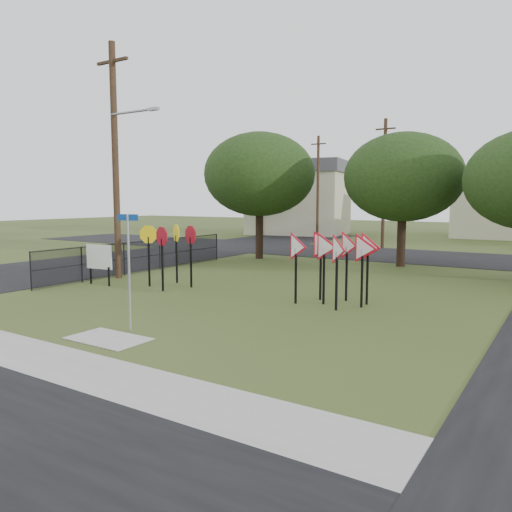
{
  "coord_description": "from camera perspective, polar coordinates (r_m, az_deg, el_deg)",
  "views": [
    {
      "loc": [
        9.53,
        -10.48,
        3.41
      ],
      "look_at": [
        0.85,
        3.0,
        1.6
      ],
      "focal_mm": 35.0,
      "sensor_mm": 36.0,
      "label": 1
    }
  ],
  "objects": [
    {
      "name": "ground",
      "position": [
        14.57,
        -9.31,
        -7.18
      ],
      "size": [
        140.0,
        140.0,
        0.0
      ],
      "primitive_type": "plane",
      "color": "#35481B"
    },
    {
      "name": "sidewalk",
      "position": [
        11.9,
        -23.22,
        -10.68
      ],
      "size": [
        30.0,
        1.6,
        0.02
      ],
      "primitive_type": "cube",
      "color": "#9F9F97",
      "rests_on": "ground"
    },
    {
      "name": "street_left",
      "position": [
        29.9,
        -13.57,
        -0.27
      ],
      "size": [
        8.0,
        50.0,
        0.02
      ],
      "primitive_type": "cube",
      "color": "black",
      "rests_on": "ground"
    },
    {
      "name": "street_far",
      "position": [
        32.11,
        15.32,
        0.13
      ],
      "size": [
        60.0,
        8.0,
        0.02
      ],
      "primitive_type": "cube",
      "color": "black",
      "rests_on": "ground"
    },
    {
      "name": "curb_pad",
      "position": [
        12.94,
        -16.53,
        -9.05
      ],
      "size": [
        2.0,
        1.2,
        0.02
      ],
      "primitive_type": "cube",
      "color": "#9F9F97",
      "rests_on": "ground"
    },
    {
      "name": "street_name_sign",
      "position": [
        13.18,
        -14.31,
        -1.02
      ],
      "size": [
        0.62,
        0.13,
        3.05
      ],
      "color": "#93969B",
      "rests_on": "ground"
    },
    {
      "name": "stop_sign_cluster",
      "position": [
        19.75,
        -9.86,
        1.69
      ],
      "size": [
        2.29,
        1.98,
        2.43
      ],
      "color": "black",
      "rests_on": "ground"
    },
    {
      "name": "yield_sign_cluster",
      "position": [
        16.37,
        9.16,
        0.65
      ],
      "size": [
        3.07,
        2.15,
        2.42
      ],
      "color": "black",
      "rests_on": "ground"
    },
    {
      "name": "info_board",
      "position": [
        20.92,
        -17.49,
        -0.26
      ],
      "size": [
        1.3,
        0.18,
        1.63
      ],
      "color": "black",
      "rests_on": "ground"
    },
    {
      "name": "utility_pole_main",
      "position": [
        22.55,
        -15.69,
        10.79
      ],
      "size": [
        3.55,
        0.33,
        10.0
      ],
      "color": "#473121",
      "rests_on": "ground"
    },
    {
      "name": "far_pole_a",
      "position": [
        36.37,
        14.42,
        8.11
      ],
      "size": [
        1.4,
        0.24,
        9.0
      ],
      "color": "#473121",
      "rests_on": "ground"
    },
    {
      "name": "far_pole_c",
      "position": [
        44.96,
        7.08,
        7.9
      ],
      "size": [
        1.4,
        0.24,
        9.0
      ],
      "color": "#473121",
      "rests_on": "ground"
    },
    {
      "name": "fence_run",
      "position": [
        24.08,
        -12.83,
        0.02
      ],
      "size": [
        0.05,
        11.55,
        1.5
      ],
      "color": "black",
      "rests_on": "ground"
    },
    {
      "name": "house_left",
      "position": [
        50.32,
        4.93,
        6.68
      ],
      "size": [
        10.58,
        8.88,
        7.2
      ],
      "color": "beige",
      "rests_on": "ground"
    },
    {
      "name": "house_mid",
      "position": [
        50.78,
        26.65,
        5.46
      ],
      "size": [
        8.4,
        8.4,
        6.2
      ],
      "color": "beige",
      "rests_on": "ground"
    },
    {
      "name": "tree_near_left",
      "position": [
        29.02,
        0.39,
        9.29
      ],
      "size": [
        6.4,
        6.4,
        7.27
      ],
      "color": "black",
      "rests_on": "ground"
    },
    {
      "name": "tree_near_mid",
      "position": [
        26.59,
        16.49,
        8.61
      ],
      "size": [
        6.0,
        6.0,
        6.8
      ],
      "color": "black",
      "rests_on": "ground"
    },
    {
      "name": "tree_far_left",
      "position": [
        47.89,
        0.54,
        8.54
      ],
      "size": [
        6.8,
        6.8,
        7.73
      ],
      "color": "black",
      "rests_on": "ground"
    }
  ]
}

